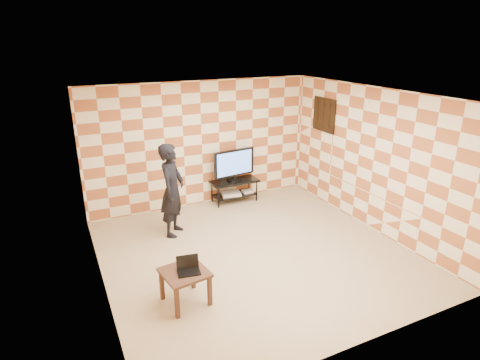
% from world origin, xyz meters
% --- Properties ---
extents(floor, '(5.00, 5.00, 0.00)m').
position_xyz_m(floor, '(0.00, 0.00, 0.00)').
color(floor, tan).
rests_on(floor, ground).
extents(wall_back, '(5.00, 0.02, 2.70)m').
position_xyz_m(wall_back, '(0.00, 2.50, 1.35)').
color(wall_back, beige).
rests_on(wall_back, ground).
extents(wall_front, '(5.00, 0.02, 2.70)m').
position_xyz_m(wall_front, '(0.00, -2.50, 1.35)').
color(wall_front, beige).
rests_on(wall_front, ground).
extents(wall_left, '(0.02, 5.00, 2.70)m').
position_xyz_m(wall_left, '(-2.50, 0.00, 1.35)').
color(wall_left, beige).
rests_on(wall_left, ground).
extents(wall_right, '(0.02, 5.00, 2.70)m').
position_xyz_m(wall_right, '(2.50, 0.00, 1.35)').
color(wall_right, beige).
rests_on(wall_right, ground).
extents(ceiling, '(5.00, 5.00, 0.02)m').
position_xyz_m(ceiling, '(0.00, 0.00, 2.70)').
color(ceiling, white).
rests_on(ceiling, wall_back).
extents(wall_art, '(0.04, 0.72, 0.72)m').
position_xyz_m(wall_art, '(2.47, 1.55, 1.95)').
color(wall_art, black).
rests_on(wall_art, wall_right).
extents(tv_stand, '(1.07, 0.48, 0.50)m').
position_xyz_m(tv_stand, '(0.65, 2.25, 0.37)').
color(tv_stand, black).
rests_on(tv_stand, floor).
extents(tv, '(0.98, 0.22, 0.71)m').
position_xyz_m(tv, '(0.65, 2.25, 0.90)').
color(tv, black).
rests_on(tv, tv_stand).
extents(dvd_player, '(0.47, 0.37, 0.07)m').
position_xyz_m(dvd_player, '(0.56, 2.22, 0.21)').
color(dvd_player, silver).
rests_on(dvd_player, tv_stand).
extents(game_console, '(0.24, 0.18, 0.06)m').
position_xyz_m(game_console, '(0.97, 2.21, 0.20)').
color(game_console, silver).
rests_on(game_console, tv_stand).
extents(side_table, '(0.67, 0.67, 0.50)m').
position_xyz_m(side_table, '(-1.51, -0.79, 0.41)').
color(side_table, black).
rests_on(side_table, floor).
extents(laptop, '(0.35, 0.29, 0.21)m').
position_xyz_m(laptop, '(-1.46, -0.80, 0.55)').
color(laptop, black).
rests_on(laptop, side_table).
extents(person, '(0.72, 0.77, 1.76)m').
position_xyz_m(person, '(-1.04, 1.32, 0.88)').
color(person, black).
rests_on(person, floor).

